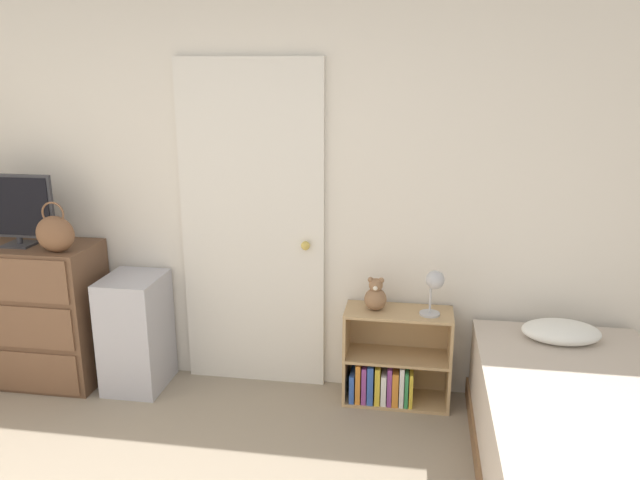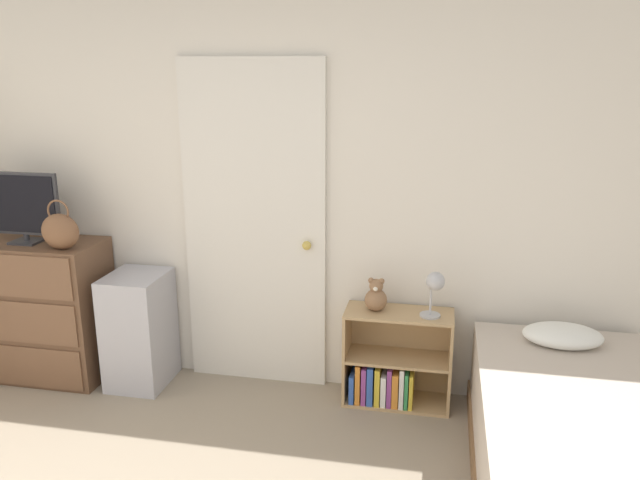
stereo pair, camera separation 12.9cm
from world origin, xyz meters
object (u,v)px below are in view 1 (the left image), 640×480
object	(u,v)px
bed	(583,447)
bookshelf	(391,367)
handbag	(55,233)
dresser	(36,313)
teddy_bear	(376,296)
desk_lamp	(434,284)
storage_bin	(136,332)
tv	(15,209)

from	to	relation	value
bed	bookshelf	bearing A→B (deg)	141.00
handbag	bookshelf	size ratio (longest dim) A/B	0.48
dresser	handbag	xyz separation A→B (m)	(0.28, -0.12, 0.58)
handbag	bed	bearing A→B (deg)	-10.79
teddy_bear	bed	size ratio (longest dim) A/B	0.11
teddy_bear	desk_lamp	world-z (taller)	desk_lamp
storage_bin	desk_lamp	size ratio (longest dim) A/B	2.66
desk_lamp	bed	size ratio (longest dim) A/B	0.15
teddy_bear	storage_bin	bearing A→B (deg)	-177.42
handbag	bookshelf	xyz separation A→B (m)	(2.02, 0.20, -0.82)
handbag	teddy_bear	size ratio (longest dim) A/B	1.51
storage_bin	bed	world-z (taller)	storage_bin
desk_lamp	bed	xyz separation A→B (m)	(0.71, -0.72, -0.53)
teddy_bear	desk_lamp	bearing A→B (deg)	-6.96
tv	teddy_bear	world-z (taller)	tv
desk_lamp	bed	distance (m)	1.14
storage_bin	teddy_bear	xyz separation A→B (m)	(1.52, 0.07, 0.31)
tv	desk_lamp	world-z (taller)	tv
desk_lamp	storage_bin	bearing A→B (deg)	-179.18
dresser	bookshelf	size ratio (longest dim) A/B	1.44
bookshelf	storage_bin	bearing A→B (deg)	-177.55
tv	desk_lamp	xyz separation A→B (m)	(2.57, 0.07, -0.37)
dresser	desk_lamp	xyz separation A→B (m)	(2.53, 0.04, 0.33)
teddy_bear	bed	world-z (taller)	teddy_bear
dresser	desk_lamp	size ratio (longest dim) A/B	3.33
desk_lamp	tv	bearing A→B (deg)	-178.51
storage_bin	bookshelf	xyz separation A→B (m)	(1.62, 0.07, -0.15)
handbag	storage_bin	bearing A→B (deg)	18.11
dresser	teddy_bear	world-z (taller)	dresser
dresser	bed	size ratio (longest dim) A/B	0.51
tv	bookshelf	distance (m)	2.51
dresser	teddy_bear	bearing A→B (deg)	2.19
dresser	teddy_bear	size ratio (longest dim) A/B	4.51
bed	teddy_bear	bearing A→B (deg)	143.95
handbag	bookshelf	bearing A→B (deg)	5.65
desk_lamp	dresser	bearing A→B (deg)	-179.05
handbag	teddy_bear	world-z (taller)	handbag
handbag	desk_lamp	distance (m)	2.28
dresser	bed	distance (m)	3.32
bookshelf	desk_lamp	distance (m)	0.62
dresser	handbag	size ratio (longest dim) A/B	2.98
bookshelf	teddy_bear	world-z (taller)	teddy_bear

